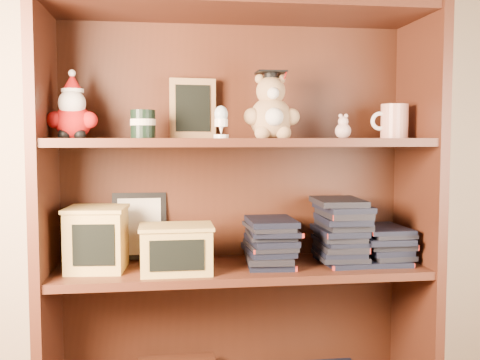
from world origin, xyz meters
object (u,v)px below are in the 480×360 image
Objects in this scene: bookcase at (237,192)px; teacher_mug at (394,121)px; grad_teddy_bear at (271,112)px; treats_box at (97,238)px.

teacher_mug is (0.50, -0.05, 0.23)m from bookcase.
bookcase reaches higher than grad_teddy_bear.
bookcase is at bearing 174.22° from teacher_mug.
bookcase reaches higher than treats_box.
grad_teddy_bear is at bearing -179.08° from teacher_mug.
teacher_mug is 1.00m from treats_box.
bookcase is 13.05× the size of teacher_mug.
grad_teddy_bear is 0.40m from teacher_mug.
grad_teddy_bear reaches higher than treats_box.
bookcase is at bearing 6.74° from treats_box.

